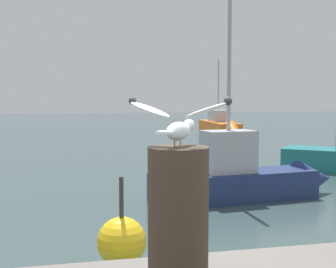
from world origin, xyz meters
name	(u,v)px	position (x,y,z in m)	size (l,w,h in m)	color
mooring_post	(178,221)	(-0.29, -0.59, 1.54)	(0.33, 0.33, 0.81)	#382D23
seagull	(179,123)	(-0.29, -0.58, 2.07)	(0.52, 0.47, 0.27)	#C66C60
boat_navy	(250,178)	(3.02, 6.18, 0.47)	(4.38, 1.41, 4.98)	navy
boat_orange	(221,127)	(7.74, 21.35, 0.51)	(1.56, 5.97, 4.40)	orange
channel_buoy	(122,251)	(-0.28, 2.05, 0.48)	(0.56, 0.56, 1.33)	yellow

